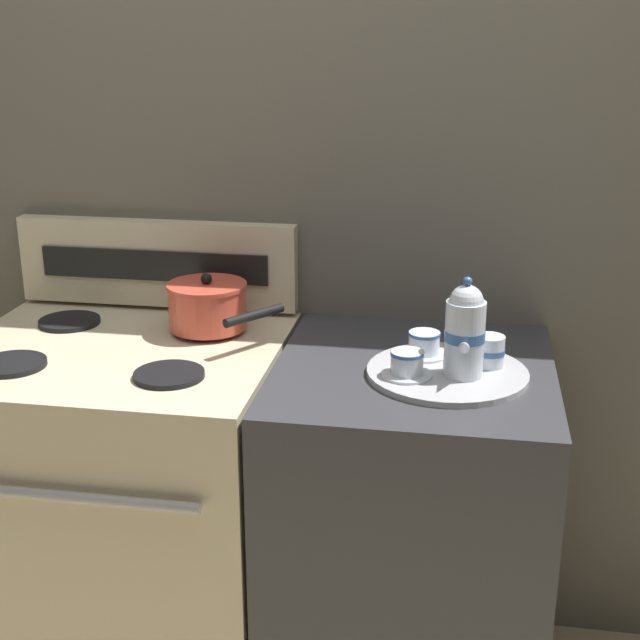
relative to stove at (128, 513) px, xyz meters
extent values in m
cube|color=#666056|center=(0.32, 0.36, 0.65)|extent=(6.00, 0.05, 2.20)
cube|color=beige|center=(0.00, 0.00, 0.00)|extent=(0.77, 0.67, 0.89)
cylinder|color=silver|center=(0.00, -0.35, 0.25)|extent=(0.61, 0.02, 0.02)
cylinder|color=black|center=(-0.18, 0.15, 0.45)|extent=(0.15, 0.15, 0.01)
cylinder|color=black|center=(0.18, 0.15, 0.45)|extent=(0.15, 0.15, 0.01)
cylinder|color=black|center=(-0.18, -0.15, 0.45)|extent=(0.15, 0.15, 0.01)
cylinder|color=black|center=(0.18, -0.15, 0.45)|extent=(0.15, 0.15, 0.01)
cube|color=beige|center=(0.00, 0.31, 0.57)|extent=(0.75, 0.05, 0.23)
cube|color=black|center=(0.00, 0.29, 0.57)|extent=(0.61, 0.01, 0.08)
cube|color=#38383D|center=(0.71, 0.00, 0.00)|extent=(0.62, 0.67, 0.89)
cylinder|color=#D14C38|center=(0.18, 0.15, 0.51)|extent=(0.19, 0.19, 0.10)
cylinder|color=#D14C38|center=(0.18, 0.15, 0.57)|extent=(0.20, 0.20, 0.01)
sphere|color=black|center=(0.18, 0.15, 0.58)|extent=(0.03, 0.03, 0.03)
cylinder|color=black|center=(0.33, 0.04, 0.53)|extent=(0.12, 0.15, 0.02)
cylinder|color=#B2B2B7|center=(0.78, -0.04, 0.45)|extent=(0.35, 0.35, 0.01)
cylinder|color=silver|center=(0.81, -0.06, 0.54)|extent=(0.08, 0.08, 0.17)
cylinder|color=#38609E|center=(0.81, -0.06, 0.55)|extent=(0.09, 0.09, 0.02)
sphere|color=silver|center=(0.81, -0.06, 0.62)|extent=(0.07, 0.07, 0.07)
sphere|color=#38609E|center=(0.81, -0.06, 0.67)|extent=(0.02, 0.02, 0.02)
cone|color=silver|center=(0.81, -0.13, 0.55)|extent=(0.03, 0.06, 0.05)
cylinder|color=silver|center=(0.72, 0.04, 0.46)|extent=(0.11, 0.11, 0.01)
cylinder|color=silver|center=(0.72, 0.04, 0.49)|extent=(0.07, 0.07, 0.05)
cylinder|color=#38609E|center=(0.72, 0.04, 0.51)|extent=(0.07, 0.07, 0.01)
cylinder|color=silver|center=(0.69, -0.09, 0.46)|extent=(0.11, 0.11, 0.01)
cylinder|color=silver|center=(0.69, -0.09, 0.49)|extent=(0.07, 0.07, 0.05)
cylinder|color=#38609E|center=(0.69, -0.09, 0.51)|extent=(0.07, 0.07, 0.01)
cylinder|color=silver|center=(0.87, 0.00, 0.49)|extent=(0.07, 0.07, 0.07)
cylinder|color=#38609E|center=(0.87, 0.00, 0.49)|extent=(0.07, 0.07, 0.01)
camera|label=1|loc=(0.81, -1.86, 1.18)|focal=50.00mm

